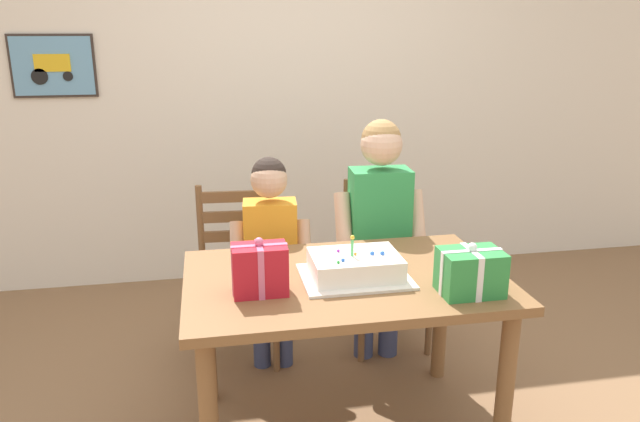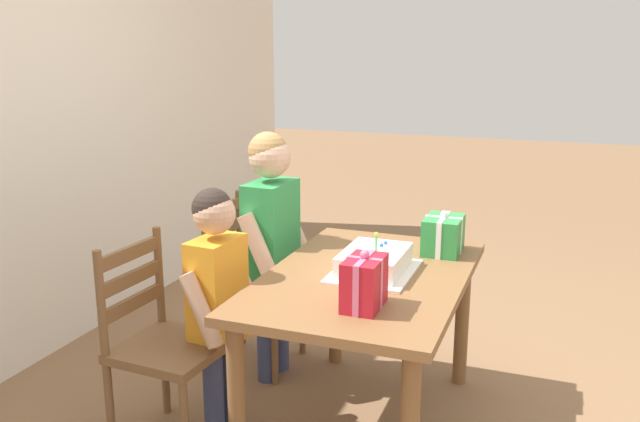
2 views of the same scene
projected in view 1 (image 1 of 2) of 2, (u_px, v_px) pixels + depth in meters
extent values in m
cube|color=silver|center=(283.00, 93.00, 4.15)|extent=(6.40, 0.08, 2.60)
cube|color=#332823|center=(53.00, 66.00, 3.79)|extent=(0.51, 0.02, 0.39)
cube|color=#669EC6|center=(53.00, 66.00, 3.78)|extent=(0.48, 0.01, 0.36)
cube|color=gold|center=(52.00, 63.00, 3.77)|extent=(0.22, 0.01, 0.11)
cylinder|color=black|center=(40.00, 77.00, 3.77)|extent=(0.10, 0.01, 0.10)
cylinder|color=black|center=(68.00, 76.00, 3.80)|extent=(0.06, 0.01, 0.06)
cube|color=brown|center=(345.00, 281.00, 2.51)|extent=(1.32, 0.84, 0.04)
cylinder|color=brown|center=(505.00, 389.00, 2.40)|extent=(0.07, 0.07, 0.70)
cylinder|color=brown|center=(207.00, 334.00, 2.83)|extent=(0.07, 0.07, 0.70)
cylinder|color=brown|center=(441.00, 313.00, 3.04)|extent=(0.07, 0.07, 0.70)
cube|color=white|center=(355.00, 277.00, 2.48)|extent=(0.44, 0.34, 0.01)
cube|color=white|center=(355.00, 265.00, 2.47)|extent=(0.36, 0.26, 0.09)
cylinder|color=#56C666|center=(352.00, 248.00, 2.43)|extent=(0.01, 0.01, 0.07)
sphere|color=yellow|center=(352.00, 237.00, 2.42)|extent=(0.02, 0.02, 0.02)
sphere|color=purple|center=(338.00, 251.00, 2.48)|extent=(0.01, 0.01, 0.01)
sphere|color=blue|center=(343.00, 260.00, 2.38)|extent=(0.02, 0.02, 0.02)
sphere|color=orange|center=(355.00, 254.00, 2.45)|extent=(0.01, 0.01, 0.01)
sphere|color=blue|center=(372.00, 253.00, 2.45)|extent=(0.02, 0.02, 0.02)
sphere|color=blue|center=(382.00, 253.00, 2.46)|extent=(0.02, 0.02, 0.02)
sphere|color=green|center=(338.00, 262.00, 2.36)|extent=(0.01, 0.01, 0.01)
cube|color=#2D8E42|center=(470.00, 272.00, 2.32)|extent=(0.24, 0.17, 0.17)
cube|color=white|center=(470.00, 272.00, 2.32)|extent=(0.24, 0.02, 0.18)
cube|color=white|center=(470.00, 272.00, 2.32)|extent=(0.02, 0.18, 0.18)
sphere|color=white|center=(472.00, 247.00, 2.29)|extent=(0.04, 0.04, 0.04)
cube|color=red|center=(260.00, 270.00, 2.32)|extent=(0.21, 0.13, 0.19)
cube|color=#DB668E|center=(260.00, 270.00, 2.32)|extent=(0.22, 0.02, 0.20)
cube|color=#DB668E|center=(260.00, 270.00, 2.32)|extent=(0.02, 0.14, 0.20)
sphere|color=#DB668E|center=(259.00, 242.00, 2.28)|extent=(0.04, 0.04, 0.04)
cube|color=brown|center=(237.00, 279.00, 3.21)|extent=(0.44, 0.44, 0.04)
cylinder|color=brown|center=(276.00, 334.00, 3.12)|extent=(0.04, 0.04, 0.43)
cylinder|color=brown|center=(201.00, 338.00, 3.07)|extent=(0.04, 0.04, 0.43)
cylinder|color=brown|center=(272.00, 302.00, 3.48)|extent=(0.04, 0.04, 0.43)
cylinder|color=brown|center=(205.00, 306.00, 3.43)|extent=(0.04, 0.04, 0.43)
cylinder|color=brown|center=(270.00, 223.00, 3.34)|extent=(0.04, 0.04, 0.45)
cylinder|color=brown|center=(201.00, 226.00, 3.29)|extent=(0.04, 0.04, 0.45)
cube|color=brown|center=(236.00, 236.00, 3.34)|extent=(0.36, 0.05, 0.06)
cube|color=brown|center=(235.00, 216.00, 3.30)|extent=(0.36, 0.05, 0.06)
cube|color=brown|center=(234.00, 197.00, 3.27)|extent=(0.36, 0.05, 0.06)
cube|color=brown|center=(387.00, 268.00, 3.35)|extent=(0.42, 0.42, 0.04)
cylinder|color=brown|center=(429.00, 319.00, 3.28)|extent=(0.04, 0.04, 0.43)
cylinder|color=brown|center=(362.00, 325.00, 3.21)|extent=(0.04, 0.04, 0.43)
cylinder|color=brown|center=(407.00, 290.00, 3.64)|extent=(0.04, 0.04, 0.43)
cylinder|color=brown|center=(345.00, 295.00, 3.57)|extent=(0.04, 0.04, 0.43)
cylinder|color=brown|center=(410.00, 214.00, 3.50)|extent=(0.04, 0.04, 0.45)
cylinder|color=brown|center=(346.00, 218.00, 3.43)|extent=(0.04, 0.04, 0.45)
cube|color=brown|center=(378.00, 227.00, 3.48)|extent=(0.36, 0.03, 0.06)
cube|color=brown|center=(379.00, 208.00, 3.45)|extent=(0.36, 0.03, 0.06)
cube|color=brown|center=(379.00, 189.00, 3.42)|extent=(0.36, 0.03, 0.06)
cylinder|color=#38426B|center=(389.00, 313.00, 3.28)|extent=(0.10, 0.10, 0.49)
cylinder|color=#38426B|center=(364.00, 315.00, 3.26)|extent=(0.10, 0.10, 0.49)
cube|color=#2D934C|center=(379.00, 222.00, 3.12)|extent=(0.31, 0.20, 0.56)
cylinder|color=#E0B293|center=(417.00, 226.00, 3.11)|extent=(0.09, 0.24, 0.37)
cylinder|color=#E0B293|center=(344.00, 229.00, 3.06)|extent=(0.09, 0.24, 0.37)
sphere|color=#E0B293|center=(382.00, 145.00, 3.00)|extent=(0.21, 0.21, 0.21)
sphere|color=#A87F4C|center=(381.00, 139.00, 3.00)|extent=(0.20, 0.20, 0.20)
cylinder|color=#38426B|center=(284.00, 328.00, 3.18)|extent=(0.09, 0.09, 0.42)
cylinder|color=#38426B|center=(261.00, 329.00, 3.17)|extent=(0.09, 0.09, 0.42)
cube|color=orange|center=(271.00, 248.00, 3.04)|extent=(0.28, 0.18, 0.48)
cylinder|color=tan|center=(304.00, 252.00, 3.03)|extent=(0.09, 0.21, 0.32)
cylinder|color=tan|center=(237.00, 254.00, 3.00)|extent=(0.09, 0.21, 0.32)
sphere|color=tan|center=(269.00, 180.00, 2.94)|extent=(0.18, 0.18, 0.18)
sphere|color=#2D231E|center=(269.00, 175.00, 2.95)|extent=(0.17, 0.17, 0.17)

